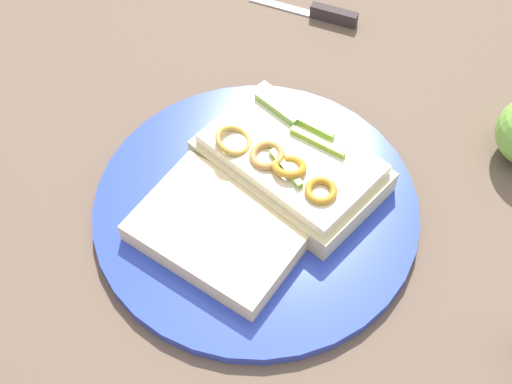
# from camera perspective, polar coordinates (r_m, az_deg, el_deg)

# --- Properties ---
(ground_plane) EXTENTS (2.00, 2.00, 0.00)m
(ground_plane) POSITION_cam_1_polar(r_m,az_deg,el_deg) (0.66, -0.00, -1.60)
(ground_plane) COLOR brown
(ground_plane) RESTS_ON ground
(plate) EXTENTS (0.30, 0.30, 0.01)m
(plate) POSITION_cam_1_polar(r_m,az_deg,el_deg) (0.65, -0.00, -1.31)
(plate) COLOR #2C43BC
(plate) RESTS_ON ground_plane
(sandwich) EXTENTS (0.19, 0.16, 0.05)m
(sandwich) POSITION_cam_1_polar(r_m,az_deg,el_deg) (0.65, 2.78, 2.39)
(sandwich) COLOR beige
(sandwich) RESTS_ON plate
(bread_slice_side) EXTENTS (0.17, 0.16, 0.02)m
(bread_slice_side) POSITION_cam_1_polar(r_m,az_deg,el_deg) (0.62, -2.98, -3.14)
(bread_slice_side) COLOR beige
(bread_slice_side) RESTS_ON plate
(knife) EXTENTS (0.10, 0.09, 0.02)m
(knife) POSITION_cam_1_polar(r_m,az_deg,el_deg) (0.83, 5.22, 14.05)
(knife) COLOR silver
(knife) RESTS_ON ground_plane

